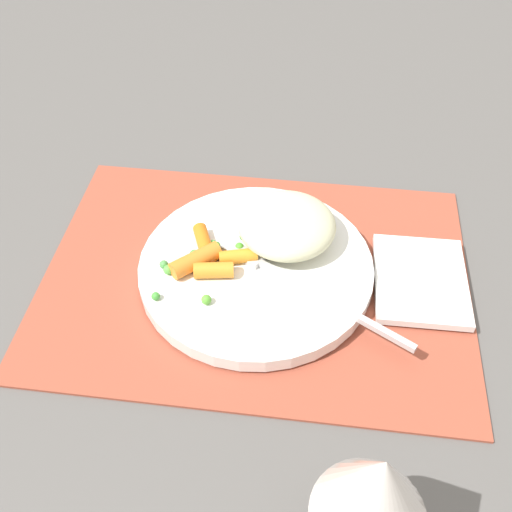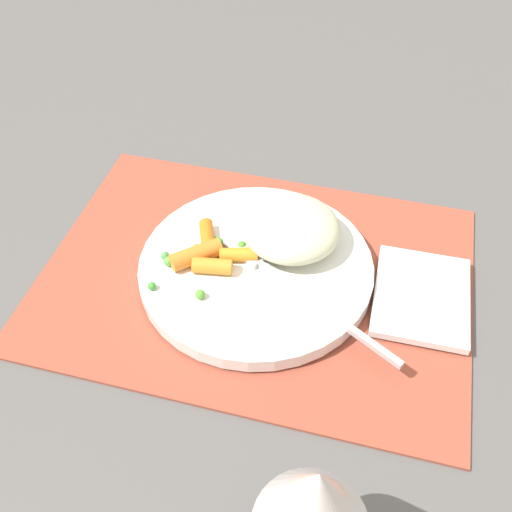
# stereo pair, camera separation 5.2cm
# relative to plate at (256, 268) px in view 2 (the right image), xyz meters

# --- Properties ---
(ground_plane) EXTENTS (2.40, 2.40, 0.00)m
(ground_plane) POSITION_rel_plate_xyz_m (0.00, 0.00, -0.01)
(ground_plane) COLOR #565451
(placemat) EXTENTS (0.42, 0.31, 0.01)m
(placemat) POSITION_rel_plate_xyz_m (0.00, 0.00, -0.01)
(placemat) COLOR #9E4733
(placemat) RESTS_ON ground_plane
(plate) EXTENTS (0.23, 0.23, 0.02)m
(plate) POSITION_rel_plate_xyz_m (0.00, 0.00, 0.00)
(plate) COLOR white
(plate) RESTS_ON placemat
(rice_mound) EXTENTS (0.10, 0.09, 0.04)m
(rice_mound) POSITION_rel_plate_xyz_m (-0.03, -0.04, 0.03)
(rice_mound) COLOR beige
(rice_mound) RESTS_ON plate
(carrot_portion) EXTENTS (0.08, 0.07, 0.02)m
(carrot_portion) POSITION_rel_plate_xyz_m (0.05, 0.01, 0.02)
(carrot_portion) COLOR orange
(carrot_portion) RESTS_ON plate
(pea_scatter) EXTENTS (0.08, 0.10, 0.01)m
(pea_scatter) POSITION_rel_plate_xyz_m (0.05, 0.01, 0.01)
(pea_scatter) COLOR green
(pea_scatter) RESTS_ON plate
(fork) EXTENTS (0.19, 0.12, 0.01)m
(fork) POSITION_rel_plate_xyz_m (-0.04, 0.02, 0.01)
(fork) COLOR #BABABA
(fork) RESTS_ON plate
(wine_glass) EXTENTS (0.07, 0.07, 0.16)m
(wine_glass) POSITION_rel_plate_xyz_m (-0.10, 0.25, 0.10)
(wine_glass) COLOR silver
(wine_glass) RESTS_ON ground_plane
(napkin) EXTENTS (0.09, 0.11, 0.01)m
(napkin) POSITION_rel_plate_xyz_m (-0.16, -0.01, -0.00)
(napkin) COLOR white
(napkin) RESTS_ON placemat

